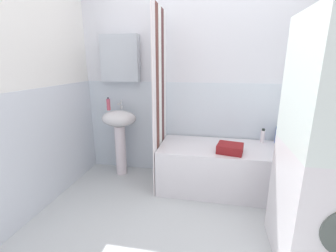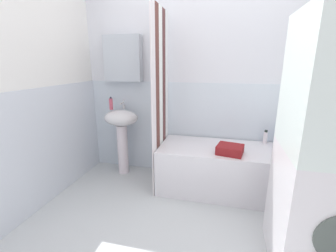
% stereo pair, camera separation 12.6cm
% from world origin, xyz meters
% --- Properties ---
extents(ground_plane, '(4.80, 5.60, 0.04)m').
position_xyz_m(ground_plane, '(0.00, 0.00, -0.02)').
color(ground_plane, silver).
extents(wall_back_tiled, '(3.60, 0.18, 2.40)m').
position_xyz_m(wall_back_tiled, '(-0.06, 1.26, 1.14)').
color(wall_back_tiled, silver).
rests_on(wall_back_tiled, ground_plane).
extents(wall_left_tiled, '(0.07, 1.81, 2.40)m').
position_xyz_m(wall_left_tiled, '(-1.57, 0.34, 1.12)').
color(wall_left_tiled, white).
rests_on(wall_left_tiled, ground_plane).
extents(sink, '(0.44, 0.34, 0.86)m').
position_xyz_m(sink, '(-1.05, 1.03, 0.63)').
color(sink, silver).
rests_on(sink, ground_plane).
extents(faucet, '(0.03, 0.12, 0.12)m').
position_xyz_m(faucet, '(-1.05, 1.11, 0.92)').
color(faucet, silver).
rests_on(faucet, sink).
extents(soap_dispenser, '(0.05, 0.05, 0.16)m').
position_xyz_m(soap_dispenser, '(-1.18, 1.04, 0.93)').
color(soap_dispenser, '#C54E63').
rests_on(soap_dispenser, sink).
extents(bathtub, '(1.62, 0.67, 0.52)m').
position_xyz_m(bathtub, '(0.34, 0.89, 0.26)').
color(bathtub, silver).
rests_on(bathtub, ground_plane).
extents(shower_curtain, '(0.01, 0.67, 2.00)m').
position_xyz_m(shower_curtain, '(-0.48, 0.89, 1.00)').
color(shower_curtain, white).
rests_on(shower_curtain, ground_plane).
extents(lotion_bottle, '(0.04, 0.04, 0.19)m').
position_xyz_m(lotion_bottle, '(1.05, 1.13, 0.61)').
color(lotion_bottle, '#C34D69').
rests_on(lotion_bottle, bathtub).
extents(shampoo_bottle, '(0.04, 0.04, 0.15)m').
position_xyz_m(shampoo_bottle, '(0.95, 1.14, 0.59)').
color(shampoo_bottle, '#212A34').
rests_on(shampoo_bottle, bathtub).
extents(body_wash_bottle, '(0.06, 0.06, 0.22)m').
position_xyz_m(body_wash_bottle, '(0.87, 1.13, 0.62)').
color(body_wash_bottle, '#2F4E99').
rests_on(body_wash_bottle, bathtub).
extents(conditioner_bottle, '(0.05, 0.05, 0.17)m').
position_xyz_m(conditioner_bottle, '(0.71, 1.14, 0.60)').
color(conditioner_bottle, white).
rests_on(conditioner_bottle, bathtub).
extents(towel_folded, '(0.30, 0.27, 0.09)m').
position_xyz_m(towel_folded, '(0.31, 0.73, 0.56)').
color(towel_folded, maroon).
rests_on(towel_folded, bathtub).
extents(washer_dryer_stack, '(0.60, 0.64, 1.75)m').
position_xyz_m(washer_dryer_stack, '(0.92, -0.02, 0.87)').
color(washer_dryer_stack, white).
rests_on(washer_dryer_stack, ground_plane).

